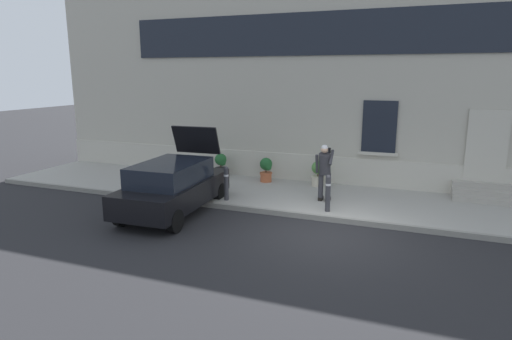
# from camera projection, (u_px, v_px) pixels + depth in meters

# --- Properties ---
(ground_plane) EXTENTS (80.00, 80.00, 0.00)m
(ground_plane) POSITION_uv_depth(u_px,v_px,m) (325.00, 234.00, 10.85)
(ground_plane) COLOR #232326
(sidewalk) EXTENTS (24.00, 3.60, 0.15)m
(sidewalk) POSITION_uv_depth(u_px,v_px,m) (345.00, 201.00, 13.39)
(sidewalk) COLOR #99968E
(sidewalk) RESTS_ON ground
(curb_edge) EXTENTS (24.00, 0.12, 0.15)m
(curb_edge) POSITION_uv_depth(u_px,v_px,m) (333.00, 219.00, 11.69)
(curb_edge) COLOR gray
(curb_edge) RESTS_ON ground
(building_facade) EXTENTS (24.00, 1.52, 7.50)m
(building_facade) POSITION_uv_depth(u_px,v_px,m) (362.00, 79.00, 14.86)
(building_facade) COLOR #B2AD9E
(building_facade) RESTS_ON ground
(entrance_stoop) EXTENTS (1.74, 0.96, 0.48)m
(entrance_stoop) POSITION_uv_depth(u_px,v_px,m) (483.00, 193.00, 13.25)
(entrance_stoop) COLOR #9E998E
(entrance_stoop) RESTS_ON sidewalk
(hatchback_car_black) EXTENTS (1.92, 4.13, 2.34)m
(hatchback_car_black) POSITION_uv_depth(u_px,v_px,m) (173.00, 186.00, 12.29)
(hatchback_car_black) COLOR black
(hatchback_car_black) RESTS_ON ground
(bollard_near_person) EXTENTS (0.15, 0.15, 1.04)m
(bollard_near_person) POSITION_uv_depth(u_px,v_px,m) (328.00, 192.00, 12.01)
(bollard_near_person) COLOR #333338
(bollard_near_person) RESTS_ON sidewalk
(bollard_far_left) EXTENTS (0.15, 0.15, 1.04)m
(bollard_far_left) POSITION_uv_depth(u_px,v_px,m) (226.00, 182.00, 13.09)
(bollard_far_left) COLOR #333338
(bollard_far_left) RESTS_ON sidewalk
(person_on_phone) EXTENTS (0.51, 0.52, 1.74)m
(person_on_phone) POSITION_uv_depth(u_px,v_px,m) (325.00, 169.00, 12.85)
(person_on_phone) COLOR #2D2D33
(person_on_phone) RESTS_ON sidewalk
(planter_charcoal) EXTENTS (0.44, 0.44, 0.86)m
(planter_charcoal) POSITION_uv_depth(u_px,v_px,m) (221.00, 164.00, 16.16)
(planter_charcoal) COLOR #2D2D30
(planter_charcoal) RESTS_ON sidewalk
(planter_terracotta) EXTENTS (0.44, 0.44, 0.86)m
(planter_terracotta) POSITION_uv_depth(u_px,v_px,m) (266.00, 169.00, 15.36)
(planter_terracotta) COLOR #B25B38
(planter_terracotta) RESTS_ON sidewalk
(planter_cream) EXTENTS (0.44, 0.44, 0.86)m
(planter_cream) POSITION_uv_depth(u_px,v_px,m) (318.00, 173.00, 14.76)
(planter_cream) COLOR beige
(planter_cream) RESTS_ON sidewalk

